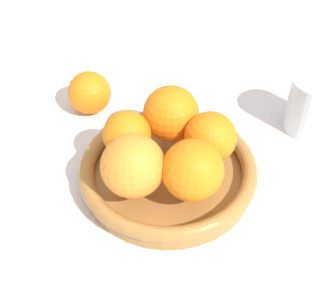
% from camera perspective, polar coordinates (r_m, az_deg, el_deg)
% --- Properties ---
extents(ground_plane, '(4.00, 4.00, 0.00)m').
position_cam_1_polar(ground_plane, '(0.67, 0.00, -4.64)').
color(ground_plane, silver).
extents(fruit_bowl, '(0.25, 0.25, 0.04)m').
position_cam_1_polar(fruit_bowl, '(0.66, 0.00, -3.55)').
color(fruit_bowl, '#A57238').
rests_on(fruit_bowl, ground_plane).
extents(orange_pile, '(0.18, 0.20, 0.08)m').
position_cam_1_polar(orange_pile, '(0.61, -0.11, -0.33)').
color(orange_pile, orange).
rests_on(orange_pile, fruit_bowl).
extents(stray_orange, '(0.07, 0.07, 0.07)m').
position_cam_1_polar(stray_orange, '(0.78, -9.55, 5.95)').
color(stray_orange, orange).
rests_on(stray_orange, ground_plane).
extents(drinking_glass, '(0.08, 0.08, 0.09)m').
position_cam_1_polar(drinking_glass, '(0.76, 17.14, 4.34)').
color(drinking_glass, silver).
rests_on(drinking_glass, ground_plane).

